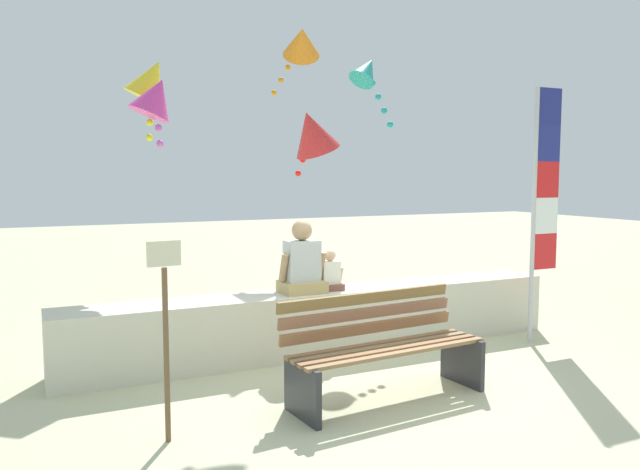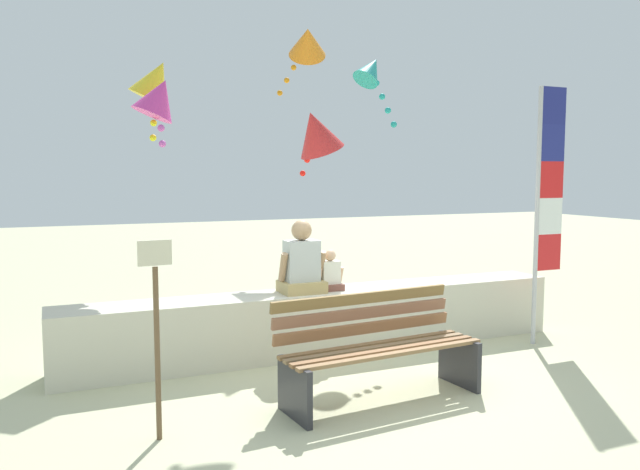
% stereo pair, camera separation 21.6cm
% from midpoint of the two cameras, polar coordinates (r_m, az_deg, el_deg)
% --- Properties ---
extents(ground_plane, '(40.00, 40.00, 0.00)m').
position_cam_midpoint_polar(ground_plane, '(6.00, 4.12, -13.14)').
color(ground_plane, '#BDBE95').
extents(seawall_ledge, '(5.59, 0.57, 0.67)m').
position_cam_midpoint_polar(seawall_ledge, '(6.86, -0.47, -7.79)').
color(seawall_ledge, beige).
rests_on(seawall_ledge, ground).
extents(park_bench, '(1.83, 0.76, 0.88)m').
position_cam_midpoint_polar(park_bench, '(5.49, 4.57, -10.28)').
color(park_bench, olive).
rests_on(park_bench, ground).
extents(person_adult, '(0.50, 0.37, 0.77)m').
position_cam_midpoint_polar(person_adult, '(6.61, -2.58, -2.69)').
color(person_adult, tan).
rests_on(person_adult, seawall_ledge).
extents(person_child, '(0.29, 0.21, 0.44)m').
position_cam_midpoint_polar(person_child, '(6.76, -0.00, -3.60)').
color(person_child, brown).
rests_on(person_child, seawall_ledge).
extents(flag_banner, '(0.38, 0.05, 2.88)m').
position_cam_midpoint_polar(flag_banner, '(7.50, 18.75, 3.52)').
color(flag_banner, '#B7B7BC').
rests_on(flag_banner, ground).
extents(kite_red, '(0.90, 0.79, 0.95)m').
position_cam_midpoint_polar(kite_red, '(8.34, -1.47, 9.32)').
color(kite_red, red).
extents(kite_teal, '(0.58, 0.66, 1.01)m').
position_cam_midpoint_polar(kite_teal, '(8.36, 3.56, 14.62)').
color(kite_teal, teal).
extents(kite_yellow, '(0.75, 0.75, 1.08)m').
position_cam_midpoint_polar(kite_yellow, '(8.13, -15.89, 13.39)').
color(kite_yellow, yellow).
extents(kite_magenta, '(0.65, 0.60, 0.87)m').
position_cam_midpoint_polar(kite_magenta, '(7.57, -15.55, 11.96)').
color(kite_magenta, '#DB3D9E').
extents(kite_orange, '(0.79, 0.82, 1.10)m').
position_cam_midpoint_polar(kite_orange, '(9.38, -2.39, 17.09)').
color(kite_orange, orange).
extents(sign_post, '(0.24, 0.04, 1.46)m').
position_cam_midpoint_polar(sign_post, '(4.64, -15.17, -7.95)').
color(sign_post, brown).
rests_on(sign_post, ground).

